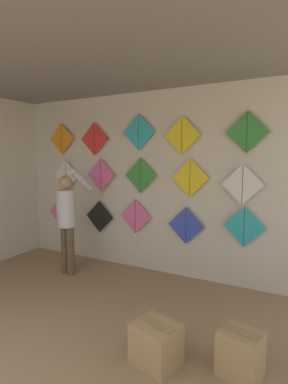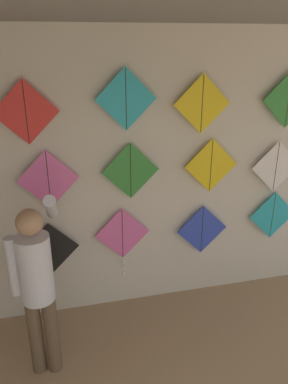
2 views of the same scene
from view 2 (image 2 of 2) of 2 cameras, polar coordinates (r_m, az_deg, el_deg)
back_panel at (r=3.65m, az=-3.13°, el=1.81°), size 5.39×0.06×2.80m
shopkeeper at (r=3.14m, az=-16.01°, el=-12.70°), size 0.41×0.54×1.63m
kite_1 at (r=3.78m, az=-14.06°, el=-8.36°), size 0.55×0.01×0.55m
kite_2 at (r=3.80m, az=-3.30°, el=-6.90°), size 0.55×0.04×0.76m
kite_3 at (r=4.03m, az=8.83°, el=-5.67°), size 0.55×0.01×0.55m
kite_4 at (r=4.35m, az=19.00°, el=-3.37°), size 0.55×0.01×0.55m
kite_6 at (r=3.48m, az=-14.38°, el=1.85°), size 0.55×0.01×0.55m
kite_7 at (r=3.53m, az=-2.06°, el=3.22°), size 0.55×0.01×0.55m
kite_8 at (r=3.77m, az=10.17°, el=3.98°), size 0.55×0.01×0.55m
kite_9 at (r=4.13m, az=19.48°, el=3.65°), size 0.55×0.01×0.55m
kite_11 at (r=3.33m, az=-17.58°, el=11.51°), size 0.55×0.01×0.55m
kite_12 at (r=3.37m, az=-2.77°, el=13.95°), size 0.55×0.01×0.55m
kite_13 at (r=3.58m, az=8.85°, el=13.11°), size 0.55×0.01×0.55m
kite_14 at (r=4.00m, az=21.15°, el=13.00°), size 0.55×0.01×0.55m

